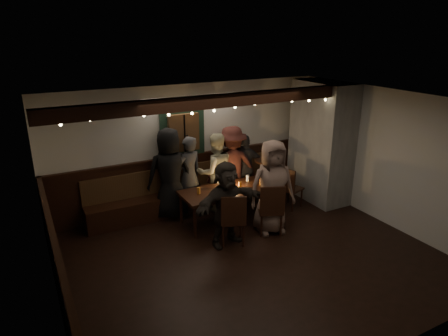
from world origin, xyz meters
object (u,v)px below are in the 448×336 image
dining_table (229,192)px  person_c (215,172)px  chair_near_left (233,217)px  chair_end (289,186)px  person_d (232,166)px  chair_near_right (271,207)px  person_f (226,204)px  high_top (269,176)px  person_e (245,168)px  person_a (170,174)px  person_b (189,175)px  person_g (272,187)px

dining_table → person_c: size_ratio=1.15×
chair_near_left → chair_end: bearing=24.2°
person_d → person_c: bearing=16.6°
chair_near_right → person_f: bearing=173.5°
person_f → dining_table: bearing=49.0°
person_f → person_c: bearing=61.0°
high_top → person_e: (-0.38, 0.36, 0.12)m
dining_table → person_e: person_e is taller
chair_near_left → person_a: (-0.54, 1.59, 0.38)m
person_c → chair_end: bearing=159.2°
chair_end → person_f: bearing=-159.6°
dining_table → person_c: bearing=88.0°
high_top → person_b: size_ratio=0.61×
chair_near_left → high_top: (1.57, 1.24, 0.08)m
person_b → person_e: size_ratio=1.09×
person_a → person_g: bearing=142.9°
chair_near_left → person_c: bearing=74.7°
person_c → person_g: bearing=115.4°
dining_table → person_d: bearing=57.1°
person_b → person_a: bearing=-11.6°
person_g → person_f: bearing=-167.1°
chair_near_right → person_d: bearing=88.1°
person_a → person_g: 2.04m
person_a → person_g: size_ratio=1.04×
chair_near_right → person_c: size_ratio=0.60×
person_f → chair_near_right: bearing=-16.4°
person_a → person_g: person_a is taller
high_top → person_f: size_ratio=0.65×
high_top → person_f: 2.00m
high_top → person_f: person_f is taller
chair_end → person_d: size_ratio=0.53×
dining_table → person_e: bearing=42.3°
dining_table → high_top: (1.18, 0.37, 0.01)m
person_d → high_top: bearing=158.9°
chair_end → person_b: person_b is taller
high_top → person_c: size_ratio=0.60×
high_top → person_d: (-0.72, 0.35, 0.23)m
chair_near_left → person_c: (0.41, 1.50, 0.28)m
person_d → person_e: bearing=-173.1°
chair_end → high_top: (-0.22, 0.44, 0.12)m
person_c → person_f: (-0.48, -1.39, -0.06)m
person_c → dining_table: bearing=94.1°
chair_near_left → person_e: (1.19, 1.61, 0.20)m
dining_table → person_b: size_ratio=1.16×
chair_near_left → dining_table: bearing=65.9°
person_g → chair_end: bearing=48.0°
chair_end → person_g: (-0.90, -0.67, 0.37)m
dining_table → high_top: size_ratio=1.90×
dining_table → chair_near_left: size_ratio=1.96×
high_top → person_d: person_d is taller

